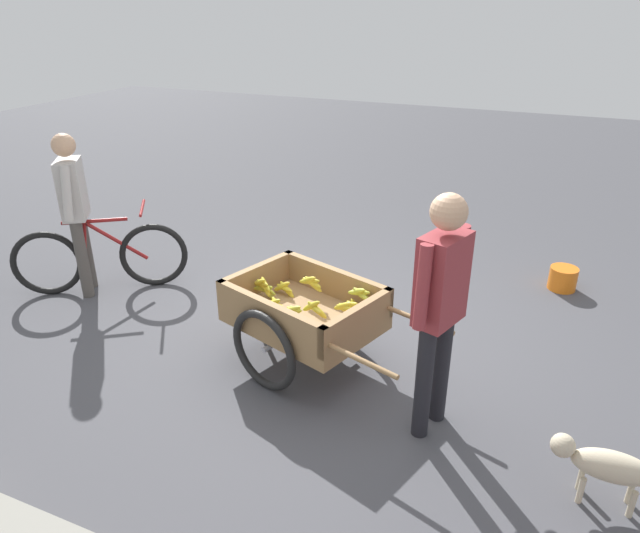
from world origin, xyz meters
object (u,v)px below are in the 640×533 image
at_px(fruit_cart, 304,314).
at_px(cyclist_person, 74,201).
at_px(bicycle, 101,257).
at_px(plastic_bucket, 563,278).
at_px(dog, 605,465).
at_px(vendor_person, 440,296).

height_order(fruit_cart, cyclist_person, cyclist_person).
distance_m(bicycle, plastic_bucket, 4.58).
bearing_deg(fruit_cart, dog, 163.87).
relative_size(vendor_person, cyclist_person, 1.05).
bearing_deg(fruit_cart, bicycle, -9.10).
bearing_deg(plastic_bucket, bicycle, 23.25).
relative_size(vendor_person, bicycle, 1.18).
distance_m(vendor_person, cyclist_person, 3.63).
relative_size(fruit_cart, bicycle, 1.29).
distance_m(bicycle, dog, 4.61).
bearing_deg(cyclist_person, vendor_person, 169.72).
bearing_deg(dog, plastic_bucket, -83.91).
bearing_deg(fruit_cart, cyclist_person, -6.69).
bearing_deg(vendor_person, fruit_cart, -18.14).
bearing_deg(plastic_bucket, dog, 96.09).
bearing_deg(dog, cyclist_person, -11.13).
bearing_deg(plastic_bucket, cyclist_person, 23.61).
bearing_deg(cyclist_person, dog, 168.87).
xyz_separation_m(vendor_person, bicycle, (3.45, -0.73, -0.64)).
height_order(cyclist_person, dog, cyclist_person).
distance_m(vendor_person, bicycle, 3.58).
bearing_deg(bicycle, plastic_bucket, -156.75).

